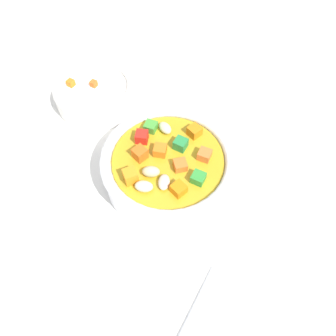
% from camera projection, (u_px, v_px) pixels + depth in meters
% --- Properties ---
extents(ground_plane, '(1.40, 1.40, 0.02)m').
position_uv_depth(ground_plane, '(168.00, 182.00, 0.50)').
color(ground_plane, silver).
extents(soup_bowl_main, '(0.20, 0.20, 0.07)m').
position_uv_depth(soup_bowl_main, '(168.00, 167.00, 0.47)').
color(soup_bowl_main, white).
rests_on(soup_bowl_main, ground_plane).
extents(spoon, '(0.06, 0.22, 0.01)m').
position_uv_depth(spoon, '(213.00, 270.00, 0.41)').
color(spoon, silver).
rests_on(spoon, ground_plane).
extents(side_bowl_small, '(0.14, 0.14, 0.05)m').
position_uv_depth(side_bowl_small, '(95.00, 94.00, 0.57)').
color(side_bowl_small, white).
rests_on(side_bowl_small, ground_plane).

